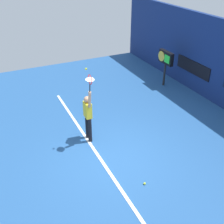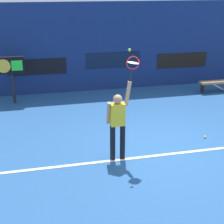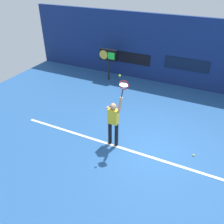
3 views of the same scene
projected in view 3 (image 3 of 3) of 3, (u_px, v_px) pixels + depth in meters
The scene contains 10 objects.
ground_plane at pixel (150, 148), 8.44m from camera, with size 18.00×18.00×0.00m, color #23518C.
back_wall at pixel (189, 54), 11.79m from camera, with size 18.00×0.20×3.48m, color navy.
sponsor_banner_center at pixel (187, 64), 11.98m from camera, with size 2.20×0.03×0.60m, color #0C1933.
sponsor_banner_portside at pixel (131, 58), 13.16m from camera, with size 2.20×0.03×0.60m, color black.
court_baseline at pixel (146, 156), 8.11m from camera, with size 10.00×0.10×0.01m, color white.
tennis_player at pixel (113, 121), 8.10m from camera, with size 0.58×0.31×1.99m.
tennis_racket at pixel (124, 86), 7.24m from camera, with size 0.36×0.27×0.62m.
tennis_ball at pixel (120, 76), 7.04m from camera, with size 0.07×0.07×0.07m, color #CCE033.
scoreboard_clock at pixel (108, 56), 12.70m from camera, with size 0.96×0.20×1.71m.
spare_ball at pixel (194, 155), 8.09m from camera, with size 0.07×0.07×0.07m, color #CCE033.
Camera 3 is at (1.64, -6.40, 5.56)m, focal length 38.47 mm.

